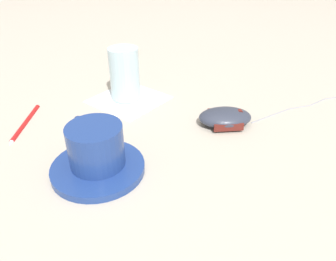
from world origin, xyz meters
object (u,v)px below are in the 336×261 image
drinking_glass (125,74)px  computer_mouse (225,117)px  saucer (98,168)px  coffee_cup (95,145)px  pen (24,122)px

drinking_glass → computer_mouse: bearing=-161.3°
saucer → coffee_cup: size_ratio=1.26×
drinking_glass → pen: drinking_glass is taller
saucer → pen: size_ratio=1.29×
coffee_cup → saucer: bearing=149.2°
computer_mouse → drinking_glass: size_ratio=1.09×
pen → coffee_cup: bearing=-171.2°
saucer → pen: (0.22, 0.03, -0.00)m
coffee_cup → pen: (0.21, 0.03, -0.04)m
saucer → drinking_glass: (0.17, -0.18, 0.05)m
computer_mouse → pen: computer_mouse is taller
saucer → drinking_glass: 0.26m
saucer → computer_mouse: size_ratio=1.20×
computer_mouse → drinking_glass: drinking_glass is taller
coffee_cup → pen: bearing=8.8°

